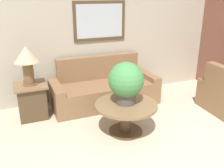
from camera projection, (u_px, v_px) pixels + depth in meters
The scene contains 6 objects.
wall_back at pixel (117, 33), 5.22m from camera, with size 6.44×0.09×2.60m.
couch_main at pixel (104, 89), 4.99m from camera, with size 2.08×0.86×0.91m.
coffee_table at pixel (126, 112), 3.90m from camera, with size 0.97×0.97×0.50m.
side_table at pixel (32, 101), 4.41m from camera, with size 0.55×0.55×0.62m.
table_lamp at pixel (27, 58), 4.14m from camera, with size 0.43×0.43×0.67m.
potted_plant_on_table at pixel (126, 82), 3.77m from camera, with size 0.55×0.55×0.65m.
Camera 1 is at (-2.12, -1.66, 2.11)m, focal length 40.00 mm.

